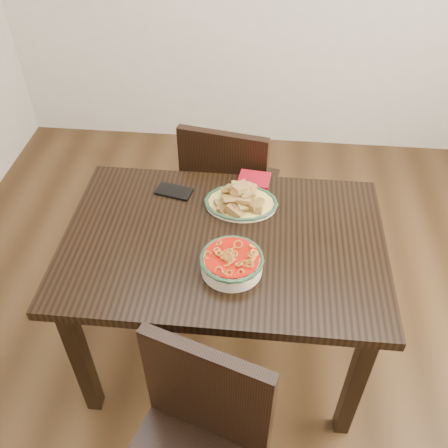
# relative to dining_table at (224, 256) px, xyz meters

# --- Properties ---
(floor) EXTENTS (3.50, 3.50, 0.00)m
(floor) POSITION_rel_dining_table_xyz_m (0.12, 0.10, -0.65)
(floor) COLOR #322010
(floor) RESTS_ON ground
(dining_table) EXTENTS (1.23, 0.82, 0.75)m
(dining_table) POSITION_rel_dining_table_xyz_m (0.00, 0.00, 0.00)
(dining_table) COLOR black
(dining_table) RESTS_ON ground
(chair_far) EXTENTS (0.49, 0.49, 0.89)m
(chair_far) POSITION_rel_dining_table_xyz_m (-0.04, 0.62, -0.15)
(chair_far) COLOR black
(chair_far) RESTS_ON ground
(chair_near) EXTENTS (0.53, 0.53, 0.89)m
(chair_near) POSITION_rel_dining_table_xyz_m (-0.03, -0.69, -0.15)
(chair_near) COLOR black
(chair_near) RESTS_ON ground
(fish_plate) EXTENTS (0.29, 0.23, 0.11)m
(fish_plate) POSITION_rel_dining_table_xyz_m (0.05, 0.20, 0.14)
(fish_plate) COLOR white
(fish_plate) RESTS_ON dining_table
(noodle_bowl) EXTENTS (0.23, 0.23, 0.08)m
(noodle_bowl) POSITION_rel_dining_table_xyz_m (0.04, -0.15, 0.14)
(noodle_bowl) COLOR beige
(noodle_bowl) RESTS_ON dining_table
(smartphone) EXTENTS (0.16, 0.11, 0.01)m
(smartphone) POSITION_rel_dining_table_xyz_m (-0.24, 0.26, 0.10)
(smartphone) COLOR black
(smartphone) RESTS_ON dining_table
(napkin) EXTENTS (0.15, 0.13, 0.01)m
(napkin) POSITION_rel_dining_table_xyz_m (0.10, 0.37, 0.10)
(napkin) COLOR maroon
(napkin) RESTS_ON dining_table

